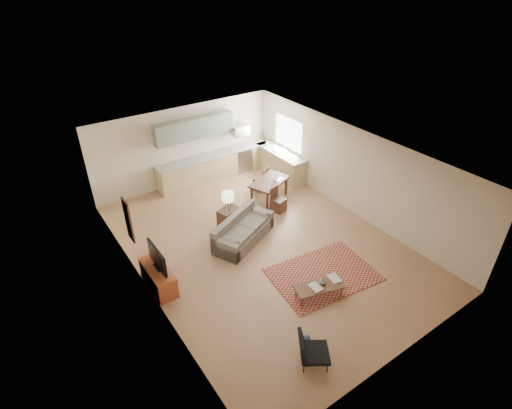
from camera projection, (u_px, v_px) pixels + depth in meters
room at (263, 203)px, 10.34m from camera, size 9.00×9.00×9.00m
kitchen_counter_back at (215, 166)px, 14.16m from camera, size 4.26×0.64×0.92m
kitchen_counter_right at (280, 163)px, 14.32m from camera, size 0.64×2.26×0.92m
kitchen_range at (241, 158)px, 14.70m from camera, size 0.62×0.62×0.90m
kitchen_microwave at (240, 130)px, 14.13m from camera, size 0.62×0.40×0.35m
upper_cabinets at (194, 128)px, 13.19m from camera, size 2.80×0.34×0.70m
window_right at (288, 133)px, 13.89m from camera, size 0.02×1.40×1.05m
wall_art_left at (129, 220)px, 9.32m from camera, size 0.06×0.42×1.10m
triptych at (182, 135)px, 13.20m from camera, size 1.70×0.04×0.50m
rug at (323, 274)px, 10.00m from camera, size 2.74×2.06×0.02m
sofa at (244, 230)px, 11.03m from camera, size 2.28×1.71×0.73m
coffee_table at (319, 291)px, 9.26m from camera, size 1.24×0.75×0.35m
book_a at (311, 289)px, 9.07m from camera, size 0.27×0.35×0.03m
book_b at (330, 280)px, 9.33m from camera, size 0.35×0.41×0.02m
vase at (322, 281)px, 9.19m from camera, size 0.21×0.21×0.18m
armchair at (315, 350)px, 7.66m from camera, size 0.88×0.88×0.72m
tv_credenza at (158, 277)px, 9.51m from camera, size 0.48×1.24×0.57m
tv at (157, 258)px, 9.23m from camera, size 0.10×0.95×0.57m
console_table at (229, 220)px, 11.46m from camera, size 0.69×0.55×0.71m
table_lamp at (228, 201)px, 11.13m from camera, size 0.44×0.44×0.56m
dining_table at (269, 190)px, 12.92m from camera, size 1.57×1.24×0.69m
dining_chair_near at (279, 199)px, 12.32m from camera, size 0.49×0.50×0.81m
dining_chair_far at (261, 179)px, 13.45m from camera, size 0.54×0.55×0.83m
laptop at (278, 176)px, 12.74m from camera, size 0.34×0.29×0.22m
soap_bottle at (267, 143)px, 14.46m from camera, size 0.13×0.13×0.19m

